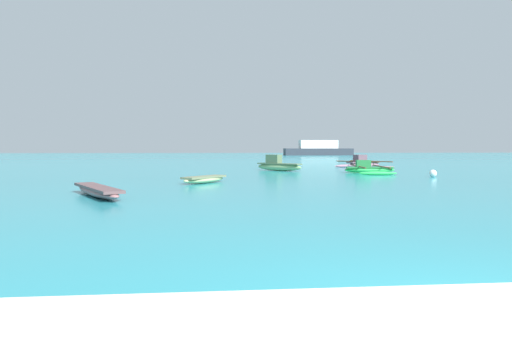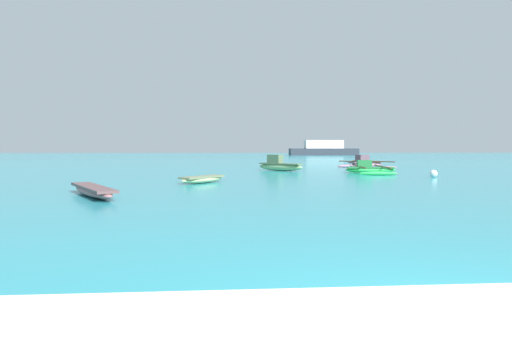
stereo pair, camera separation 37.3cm
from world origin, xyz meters
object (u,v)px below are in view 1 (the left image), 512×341
at_px(distant_ferry, 318,149).
at_px(moored_boat_2, 278,165).
at_px(moored_boat_4, 369,169).
at_px(mooring_buoy_0, 433,173).
at_px(moored_boat_0, 97,191).
at_px(moored_boat_3, 204,179).
at_px(moored_boat_1, 363,164).

bearing_deg(distant_ferry, moored_boat_2, -105.63).
distance_m(moored_boat_4, mooring_buoy_0, 4.28).
distance_m(moored_boat_0, moored_boat_3, 5.59).
relative_size(moored_boat_4, mooring_buoy_0, 12.84).
distance_m(moored_boat_2, mooring_buoy_0, 9.38).
bearing_deg(moored_boat_1, moored_boat_4, -138.08).
relative_size(moored_boat_2, distant_ferry, 0.23).
bearing_deg(moored_boat_0, distant_ferry, 134.34).
distance_m(moored_boat_0, distant_ferry, 73.42).
distance_m(moored_boat_1, moored_boat_3, 16.34).
xyz_separation_m(moored_boat_3, moored_boat_4, (9.08, 6.52, 0.07)).
bearing_deg(distant_ferry, moored_boat_4, -100.51).
bearing_deg(moored_boat_4, mooring_buoy_0, -56.69).
xyz_separation_m(moored_boat_1, mooring_buoy_0, (0.19, -9.66, -0.13)).
bearing_deg(mooring_buoy_0, moored_boat_4, 115.57).
distance_m(moored_boat_3, mooring_buoy_0, 11.25).
bearing_deg(moored_boat_2, moored_boat_0, -70.05).
distance_m(moored_boat_3, moored_boat_4, 11.18).
relative_size(moored_boat_0, moored_boat_2, 1.31).
bearing_deg(distant_ferry, moored_boat_3, -107.04).
bearing_deg(moored_boat_0, moored_boat_2, 124.87).
bearing_deg(mooring_buoy_0, distant_ferry, 81.79).
relative_size(moored_boat_0, moored_boat_1, 0.88).
bearing_deg(mooring_buoy_0, moored_boat_3, -166.34).
relative_size(moored_boat_2, moored_boat_3, 1.30).
bearing_deg(moored_boat_3, moored_boat_0, -173.82).
xyz_separation_m(moored_boat_1, distant_ferry, (9.20, 52.71, 0.83)).
xyz_separation_m(moored_boat_1, moored_boat_3, (-10.73, -12.32, -0.15)).
distance_m(moored_boat_1, moored_boat_4, 6.04).
bearing_deg(mooring_buoy_0, moored_boat_1, 91.15).
xyz_separation_m(moored_boat_3, mooring_buoy_0, (10.93, 2.66, 0.02)).
distance_m(moored_boat_2, distant_ferry, 57.84).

